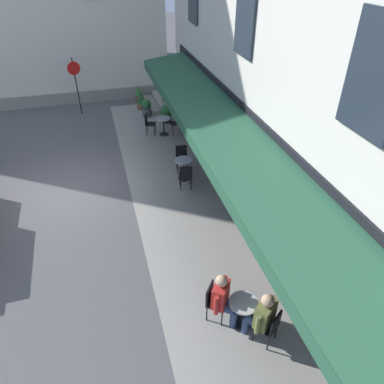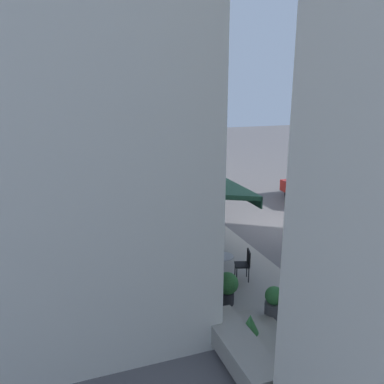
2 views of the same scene
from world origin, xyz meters
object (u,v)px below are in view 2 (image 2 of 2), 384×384
(seated_companion_in_red, at_px, (159,182))
(cafe_table_far_end, at_px, (152,186))
(potted_plant_under_sign, at_px, (227,286))
(cafe_chair_black_kerbside, at_px, (188,228))
(cafe_table_near_entrance, at_px, (184,224))
(potted_plant_entrance_left, at_px, (274,303))
(cafe_chair_black_corner_right, at_px, (202,266))
(cafe_table_streetside, at_px, (138,171))
(cafe_table_mid_terrace, at_px, (223,264))
(potted_plant_entrance_right, at_px, (329,348))
(cafe_chair_black_facing_street, at_px, (245,262))
(cafe_chair_black_near_door, at_px, (142,183))
(potted_plant_by_steps, at_px, (300,321))
(cafe_chair_black_corner_left, at_px, (181,217))
(parked_car_red, at_px, (322,191))
(seated_patron_in_olive, at_px, (145,180))
(potted_plant_mid_terrace, at_px, (250,332))
(cafe_chair_black_under_awning, at_px, (163,185))
(cafe_chair_black_back_row, at_px, (130,172))
(cafe_chair_black_by_window, at_px, (148,169))

(seated_companion_in_red, bearing_deg, cafe_table_far_end, -127.36)
(potted_plant_under_sign, bearing_deg, cafe_chair_black_kerbside, 174.81)
(cafe_table_near_entrance, xyz_separation_m, potted_plant_entrance_left, (5.74, 0.31, -0.08))
(cafe_chair_black_corner_right, height_order, cafe_table_streetside, cafe_chair_black_corner_right)
(cafe_table_mid_terrace, distance_m, potted_plant_entrance_right, 4.06)
(cafe_chair_black_facing_street, bearing_deg, potted_plant_under_sign, -45.53)
(cafe_chair_black_near_door, distance_m, potted_plant_by_steps, 13.10)
(cafe_chair_black_corner_left, height_order, potted_plant_entrance_left, cafe_chair_black_corner_left)
(cafe_chair_black_corner_left, height_order, parked_car_red, parked_car_red)
(cafe_chair_black_kerbside, distance_m, potted_plant_entrance_right, 7.01)
(seated_patron_in_olive, distance_m, potted_plant_mid_terrace, 12.82)
(cafe_chair_black_under_awning, distance_m, potted_plant_entrance_left, 11.29)
(potted_plant_entrance_right, bearing_deg, cafe_table_far_end, -179.35)
(cafe_chair_black_corner_left, bearing_deg, cafe_chair_black_back_row, -178.22)
(cafe_table_mid_terrace, bearing_deg, seated_companion_in_red, 176.00)
(seated_patron_in_olive, bearing_deg, cafe_chair_black_corner_right, -4.09)
(cafe_chair_black_corner_left, bearing_deg, potted_plant_mid_terrace, -6.72)
(cafe_table_mid_terrace, xyz_separation_m, cafe_chair_black_corner_right, (-0.01, -0.63, 0.06))
(potted_plant_entrance_right, bearing_deg, seated_patron_in_olive, -178.35)
(cafe_table_streetside, relative_size, cafe_chair_black_by_window, 0.82)
(cafe_table_streetside, bearing_deg, cafe_table_mid_terrace, -1.87)
(cafe_chair_black_near_door, xyz_separation_m, parked_car_red, (4.93, 7.34, 0.16))
(potted_plant_entrance_left, bearing_deg, seated_companion_in_red, 178.57)
(cafe_table_mid_terrace, xyz_separation_m, cafe_table_streetside, (-13.22, 0.43, 0.00))
(cafe_chair_black_under_awning, xyz_separation_m, potted_plant_entrance_left, (11.28, -0.46, -0.13))
(potted_plant_mid_terrace, bearing_deg, potted_plant_entrance_left, 126.86)
(potted_plant_entrance_right, xyz_separation_m, potted_plant_entrance_left, (-1.87, -0.11, -0.05))
(cafe_chair_black_kerbside, bearing_deg, seated_companion_in_red, 173.81)
(seated_companion_in_red, xyz_separation_m, potted_plant_under_sign, (10.45, -1.06, -0.21))
(cafe_table_near_entrance, height_order, cafe_chair_black_kerbside, cafe_chair_black_kerbside)
(cafe_table_mid_terrace, xyz_separation_m, potted_plant_mid_terrace, (2.95, -0.70, -0.11))
(cafe_table_far_end, xyz_separation_m, potted_plant_under_sign, (10.70, -0.73, 0.00))
(potted_plant_mid_terrace, bearing_deg, cafe_chair_black_near_door, 177.17)
(potted_plant_under_sign, height_order, parked_car_red, parked_car_red)
(cafe_chair_black_corner_right, height_order, potted_plant_by_steps, potted_plant_by_steps)
(cafe_table_mid_terrace, bearing_deg, cafe_table_streetside, 178.13)
(cafe_chair_black_back_row, distance_m, potted_plant_under_sign, 14.12)
(cafe_table_mid_terrace, height_order, parked_car_red, parked_car_red)
(cafe_chair_black_facing_street, height_order, cafe_chair_black_back_row, same)
(cafe_table_mid_terrace, height_order, cafe_chair_black_back_row, cafe_chair_black_back_row)
(cafe_chair_black_facing_street, height_order, cafe_table_far_end, cafe_chair_black_facing_street)
(cafe_table_near_entrance, xyz_separation_m, cafe_table_mid_terrace, (3.59, -0.06, 0.00))
(potted_plant_under_sign, xyz_separation_m, potted_plant_entrance_left, (0.96, 0.78, -0.08))
(cafe_chair_black_corner_left, bearing_deg, potted_plant_by_steps, 2.48)
(cafe_table_mid_terrace, height_order, cafe_chair_black_facing_street, cafe_chair_black_facing_street)
(seated_companion_in_red, bearing_deg, cafe_chair_black_by_window, 174.55)
(cafe_table_streetside, bearing_deg, cafe_chair_black_near_door, -8.67)
(seated_companion_in_red, height_order, potted_plant_under_sign, seated_companion_in_red)
(cafe_chair_black_corner_right, height_order, cafe_chair_black_under_awning, same)
(seated_patron_in_olive, bearing_deg, cafe_chair_black_facing_street, 3.02)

